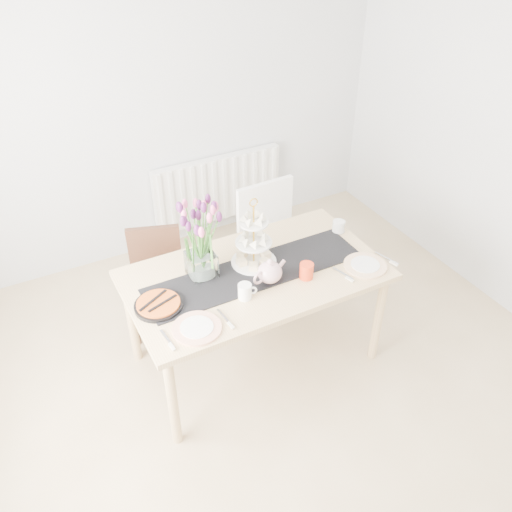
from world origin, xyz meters
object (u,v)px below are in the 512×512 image
chair_white (273,235)px  cake_stand (254,248)px  teapot (270,272)px  chair_brown (157,272)px  plate_right (365,265)px  radiator (218,188)px  mug_white (245,291)px  mug_orange (306,271)px  plate_left (197,328)px  dining_table (255,282)px  tulip_vase (199,231)px  cream_jug (338,226)px  tart_tin (159,305)px

chair_white → cake_stand: cake_stand is taller
teapot → chair_brown: bearing=107.8°
plate_right → radiator: bearing=95.6°
chair_white → mug_white: bearing=-131.8°
chair_white → mug_orange: (-0.20, -0.76, 0.25)m
chair_brown → chair_white: (0.88, -0.12, 0.11)m
chair_white → plate_left: (-0.97, -0.86, 0.21)m
mug_white → plate_left: size_ratio=0.35×
dining_table → chair_brown: 0.85m
tulip_vase → cream_jug: size_ratio=7.19×
tulip_vase → cake_stand: size_ratio=1.42×
radiator → chair_brown: (-0.90, -0.89, -0.02)m
teapot → radiator: bearing=63.9°
mug_orange → dining_table: bearing=86.5°
chair_brown → mug_orange: size_ratio=7.42×
chair_white → teapot: bearing=-123.5°
tulip_vase → tart_tin: (-0.34, -0.16, -0.31)m
plate_left → plate_right: 1.16m
tart_tin → tulip_vase: bearing=24.6°
radiator → tart_tin: tart_tin is taller
dining_table → cake_stand: bearing=67.1°
teapot → tart_tin: teapot is taller
teapot → mug_white: bearing=-175.4°
chair_white → mug_white: chair_white is taller
cream_jug → mug_white: bearing=-173.7°
chair_brown → teapot: bearing=-41.6°
chair_brown → tart_tin: tart_tin is taller
cake_stand → chair_white: bearing=49.0°
mug_orange → plate_right: 0.40m
radiator → tart_tin: size_ratio=4.27×
radiator → tulip_vase: bearing=-117.8°
mug_white → radiator: bearing=88.4°
cake_stand → chair_brown: bearing=128.1°
radiator → tulip_vase: (-0.76, -1.45, 0.63)m
chair_white → cake_stand: bearing=-133.4°
plate_right → mug_orange: bearing=168.4°
tulip_vase → mug_orange: bearing=-30.0°
mug_white → plate_left: mug_white is taller
radiator → plate_left: (-0.98, -1.88, 0.31)m
teapot → mug_orange: bearing=-28.8°
radiator → plate_left: size_ratio=4.37×
chair_white → cream_jug: 0.56m
cake_stand → plate_left: bearing=-145.2°
cake_stand → plate_right: (0.61, -0.36, -0.11)m
cream_jug → tart_tin: (-1.36, -0.16, -0.03)m
chair_brown → tart_tin: bearing=-87.7°
dining_table → cream_jug: (0.72, 0.14, 0.12)m
chair_white → tulip_vase: bearing=-152.3°
chair_white → plate_left: size_ratio=3.42×
teapot → mug_white: 0.21m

